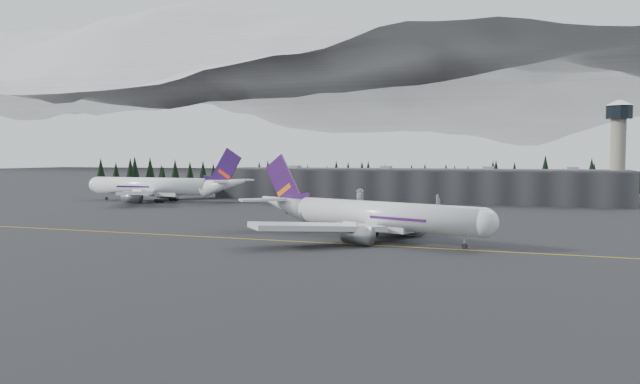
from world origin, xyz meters
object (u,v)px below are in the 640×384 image
(control_tower, at_px, (618,140))
(jet_parked, at_px, (163,187))
(terminal, at_px, (410,185))
(jet_main, at_px, (364,215))
(gse_vehicle_b, at_px, (438,205))
(gse_vehicle_a, at_px, (360,202))

(control_tower, bearing_deg, jet_parked, -165.23)
(terminal, relative_size, jet_main, 2.68)
(terminal, height_order, gse_vehicle_b, terminal)
(control_tower, height_order, jet_main, control_tower)
(terminal, bearing_deg, gse_vehicle_b, -60.66)
(jet_parked, relative_size, gse_vehicle_a, 12.57)
(gse_vehicle_a, xyz_separation_m, gse_vehicle_b, (29.18, -2.85, -0.04))
(jet_main, bearing_deg, terminal, 117.34)
(control_tower, bearing_deg, gse_vehicle_b, -152.40)
(jet_parked, xyz_separation_m, gse_vehicle_a, (75.09, 14.97, -5.07))
(terminal, bearing_deg, gse_vehicle_a, -118.16)
(gse_vehicle_a, relative_size, gse_vehicle_b, 1.30)
(gse_vehicle_b, bearing_deg, jet_main, -21.55)
(gse_vehicle_a, bearing_deg, jet_main, -72.56)
(jet_parked, height_order, gse_vehicle_a, jet_parked)
(jet_parked, distance_m, gse_vehicle_a, 76.73)
(jet_parked, bearing_deg, terminal, -155.21)
(control_tower, distance_m, jet_parked, 170.03)
(terminal, relative_size, gse_vehicle_b, 37.04)
(control_tower, relative_size, jet_parked, 0.53)
(control_tower, relative_size, gse_vehicle_a, 6.71)
(jet_main, xyz_separation_m, gse_vehicle_a, (-28.10, 92.16, -4.33))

